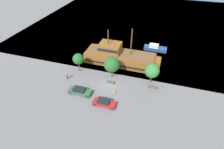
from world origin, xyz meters
TOP-DOWN VIEW (x-y plane):
  - ground_plane at (0.00, 0.00)m, footprint 160.00×160.00m
  - water_surface at (0.00, 44.00)m, footprint 80.00×80.00m
  - pirate_ship at (-0.22, 9.16)m, footprint 19.74×5.85m
  - moored_boat_dockside at (8.36, 18.81)m, footprint 6.66×2.33m
  - parked_car_curb_front at (-5.12, -4.91)m, footprint 4.96×1.91m
  - parked_car_curb_mid at (0.99, -6.63)m, footprint 4.63×1.79m
  - fire_hydrant at (1.93, -2.60)m, footprint 0.42×0.25m
  - bench_promenade_east at (0.30, 0.25)m, footprint 1.65×0.45m
  - bench_promenade_west at (9.74, 1.34)m, footprint 1.89×0.45m
  - pedestrian_walking_near at (-10.07, -1.26)m, footprint 0.32×0.32m
  - tree_row_east at (-8.72, 2.56)m, footprint 2.71×2.71m
  - tree_row_mideast at (-0.21, 2.58)m, footprint 3.71×3.71m
  - tree_row_midwest at (8.98, 3.25)m, footprint 3.32×3.32m

SIDE VIEW (x-z plane):
  - ground_plane at x=0.00m, z-range 0.00..0.00m
  - water_surface at x=0.00m, z-range 0.00..0.00m
  - fire_hydrant at x=1.93m, z-range 0.03..0.79m
  - bench_promenade_east at x=0.30m, z-range 0.01..0.86m
  - bench_promenade_west at x=9.74m, z-range 0.02..0.87m
  - moored_boat_dockside at x=8.36m, z-range -0.22..1.58m
  - parked_car_curb_front at x=-5.12m, z-range 0.01..1.36m
  - parked_car_curb_mid at x=0.99m, z-range -0.01..1.44m
  - pedestrian_walking_near at x=-10.07m, z-range 0.02..1.82m
  - pirate_ship at x=-0.22m, z-range -3.06..6.91m
  - tree_row_midwest at x=8.98m, z-range 0.85..5.90m
  - tree_row_east at x=-8.72m, z-range 1.09..6.02m
  - tree_row_mideast at x=-0.21m, z-range 0.89..6.38m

